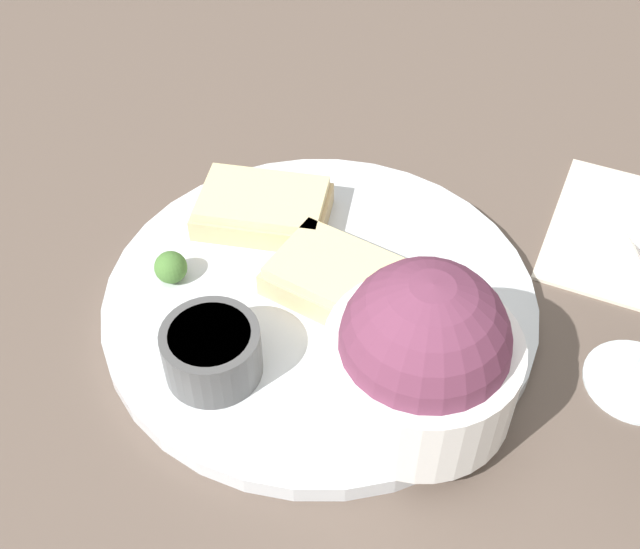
# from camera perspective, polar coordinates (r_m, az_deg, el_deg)

# --- Properties ---
(ground_plane) EXTENTS (4.00, 4.00, 0.00)m
(ground_plane) POSITION_cam_1_polar(r_m,az_deg,el_deg) (0.58, -0.00, -2.31)
(ground_plane) COLOR brown
(dinner_plate) EXTENTS (0.31, 0.31, 0.01)m
(dinner_plate) POSITION_cam_1_polar(r_m,az_deg,el_deg) (0.57, -0.00, -1.85)
(dinner_plate) COLOR silver
(dinner_plate) RESTS_ON ground_plane
(salad_bowl) EXTENTS (0.12, 0.12, 0.11)m
(salad_bowl) POSITION_cam_1_polar(r_m,az_deg,el_deg) (0.48, 7.29, -5.78)
(salad_bowl) COLOR white
(salad_bowl) RESTS_ON dinner_plate
(sauce_ramekin) EXTENTS (0.06, 0.06, 0.04)m
(sauce_ramekin) POSITION_cam_1_polar(r_m,az_deg,el_deg) (0.52, -7.71, -5.33)
(sauce_ramekin) COLOR #4C4C4C
(sauce_ramekin) RESTS_ON dinner_plate
(cheese_toast_near) EXTENTS (0.10, 0.08, 0.03)m
(cheese_toast_near) POSITION_cam_1_polar(r_m,az_deg,el_deg) (0.56, 1.38, -0.34)
(cheese_toast_near) COLOR #D1B27F
(cheese_toast_near) RESTS_ON dinner_plate
(cheese_toast_far) EXTENTS (0.12, 0.11, 0.03)m
(cheese_toast_far) POSITION_cam_1_polar(r_m,az_deg,el_deg) (0.62, -4.08, 4.74)
(cheese_toast_far) COLOR #D1B27F
(cheese_toast_far) RESTS_ON dinner_plate
(garnish) EXTENTS (0.02, 0.02, 0.02)m
(garnish) POSITION_cam_1_polar(r_m,az_deg,el_deg) (0.58, -10.57, 0.51)
(garnish) COLOR #477533
(garnish) RESTS_ON dinner_plate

